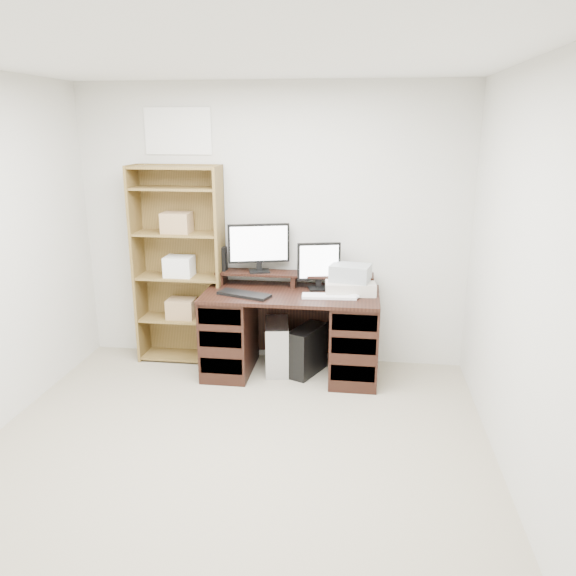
% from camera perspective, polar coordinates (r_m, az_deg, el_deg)
% --- Properties ---
extents(room, '(3.54, 4.04, 2.54)m').
position_cam_1_polar(room, '(3.17, -7.50, -0.01)').
color(room, tan).
rests_on(room, ground).
extents(desk, '(1.50, 0.70, 0.75)m').
position_cam_1_polar(desk, '(4.93, 0.32, -4.47)').
color(desk, black).
rests_on(desk, ground).
extents(riser_shelf, '(1.40, 0.22, 0.12)m').
position_cam_1_polar(riser_shelf, '(4.99, 0.63, 1.26)').
color(riser_shelf, black).
rests_on(riser_shelf, desk).
extents(monitor_wide, '(0.53, 0.20, 0.43)m').
position_cam_1_polar(monitor_wide, '(4.98, -2.98, 4.37)').
color(monitor_wide, black).
rests_on(monitor_wide, riser_shelf).
extents(monitor_small, '(0.37, 0.18, 0.41)m').
position_cam_1_polar(monitor_small, '(4.87, 3.15, 2.44)').
color(monitor_small, black).
rests_on(monitor_small, desk).
extents(speaker, '(0.09, 0.09, 0.21)m').
position_cam_1_polar(speaker, '(5.07, -6.76, 2.97)').
color(speaker, black).
rests_on(speaker, riser_shelf).
extents(keyboard_black, '(0.48, 0.30, 0.03)m').
position_cam_1_polar(keyboard_black, '(4.72, -4.48, -0.66)').
color(keyboard_black, black).
rests_on(keyboard_black, desk).
extents(keyboard_white, '(0.46, 0.16, 0.02)m').
position_cam_1_polar(keyboard_white, '(4.68, 4.21, -0.84)').
color(keyboard_white, white).
rests_on(keyboard_white, desk).
extents(mouse, '(0.10, 0.08, 0.04)m').
position_cam_1_polar(mouse, '(4.66, 6.76, -0.86)').
color(mouse, silver).
rests_on(mouse, desk).
extents(printer, '(0.45, 0.35, 0.10)m').
position_cam_1_polar(printer, '(4.82, 6.32, 0.14)').
color(printer, beige).
rests_on(printer, desk).
extents(basket, '(0.37, 0.29, 0.14)m').
position_cam_1_polar(basket, '(4.79, 6.36, 1.55)').
color(basket, '#9AA0A4').
rests_on(basket, printer).
extents(tower_silver, '(0.27, 0.47, 0.45)m').
position_cam_1_polar(tower_silver, '(5.05, -1.12, -5.93)').
color(tower_silver, '#B1B3B8').
rests_on(tower_silver, ground).
extents(tower_black, '(0.34, 0.46, 0.42)m').
position_cam_1_polar(tower_black, '(5.00, 1.96, -6.35)').
color(tower_black, black).
rests_on(tower_black, ground).
extents(bookshelf, '(0.80, 0.30, 1.80)m').
position_cam_1_polar(bookshelf, '(5.20, -10.91, 2.43)').
color(bookshelf, brown).
rests_on(bookshelf, ground).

